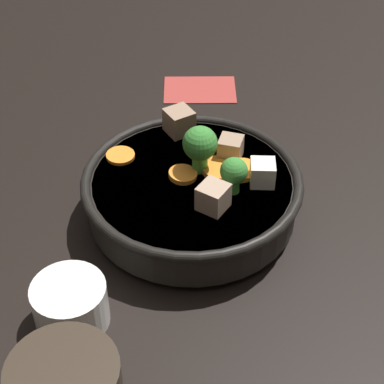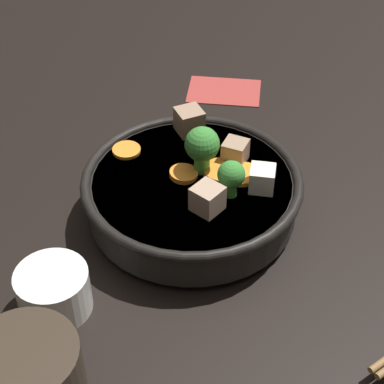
{
  "view_description": "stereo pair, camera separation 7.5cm",
  "coord_description": "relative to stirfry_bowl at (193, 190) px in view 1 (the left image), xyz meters",
  "views": [
    {
      "loc": [
        0.14,
        0.55,
        0.53
      ],
      "look_at": [
        0.0,
        0.0,
        0.04
      ],
      "focal_mm": 60.0,
      "sensor_mm": 36.0,
      "label": 1
    },
    {
      "loc": [
        0.07,
        0.56,
        0.53
      ],
      "look_at": [
        0.0,
        0.0,
        0.04
      ],
      "focal_mm": 60.0,
      "sensor_mm": 36.0,
      "label": 2
    }
  ],
  "objects": [
    {
      "name": "stirfry_bowl",
      "position": [
        0.0,
        0.0,
        0.0
      ],
      "size": [
        0.26,
        0.26,
        0.11
      ],
      "color": "black",
      "rests_on": "ground_plane"
    },
    {
      "name": "tea_cup",
      "position": [
        0.16,
        0.12,
        -0.02
      ],
      "size": [
        0.08,
        0.08,
        0.05
      ],
      "color": "white",
      "rests_on": "ground_plane"
    },
    {
      "name": "ground_plane",
      "position": [
        0.0,
        0.0,
        -0.04
      ],
      "size": [
        3.0,
        3.0,
        0.0
      ],
      "primitive_type": "plane",
      "color": "black"
    },
    {
      "name": "napkin",
      "position": [
        -0.08,
        -0.27,
        -0.04
      ],
      "size": [
        0.13,
        0.1,
        0.0
      ],
      "color": "#A33833",
      "rests_on": "ground_plane"
    }
  ]
}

